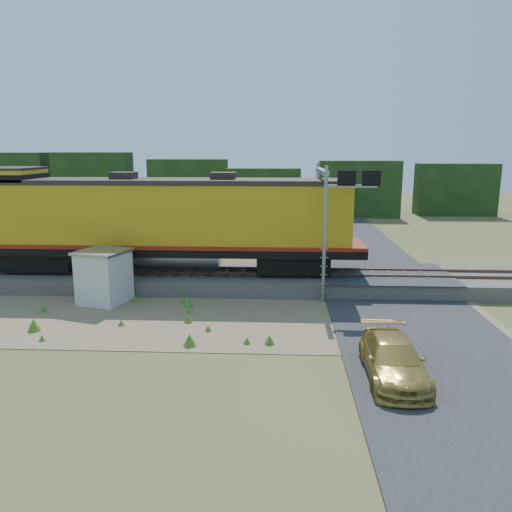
# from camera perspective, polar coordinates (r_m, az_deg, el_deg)

# --- Properties ---
(ground) EXTENTS (140.00, 140.00, 0.00)m
(ground) POSITION_cam_1_polar(r_m,az_deg,el_deg) (22.38, -0.34, -7.64)
(ground) COLOR #475123
(ground) RESTS_ON ground
(ballast) EXTENTS (70.00, 5.00, 0.80)m
(ballast) POSITION_cam_1_polar(r_m,az_deg,el_deg) (27.99, 0.36, -2.72)
(ballast) COLOR slate
(ballast) RESTS_ON ground
(rails) EXTENTS (70.00, 1.54, 0.16)m
(rails) POSITION_cam_1_polar(r_m,az_deg,el_deg) (27.87, 0.36, -1.77)
(rails) COLOR brown
(rails) RESTS_ON ballast
(dirt_shoulder) EXTENTS (26.00, 8.00, 0.03)m
(dirt_shoulder) POSITION_cam_1_polar(r_m,az_deg,el_deg) (23.03, -5.28, -7.07)
(dirt_shoulder) COLOR #8C7754
(dirt_shoulder) RESTS_ON ground
(road) EXTENTS (7.00, 66.00, 0.86)m
(road) POSITION_cam_1_polar(r_m,az_deg,el_deg) (23.74, 17.02, -6.79)
(road) COLOR #38383A
(road) RESTS_ON ground
(tree_line_north) EXTENTS (130.00, 3.00, 6.50)m
(tree_line_north) POSITION_cam_1_polar(r_m,az_deg,el_deg) (59.21, 1.75, 7.72)
(tree_line_north) COLOR black
(tree_line_north) RESTS_ON ground
(weed_clumps) EXTENTS (15.00, 6.20, 0.56)m
(weed_clumps) POSITION_cam_1_polar(r_m,az_deg,el_deg) (22.92, -9.16, -7.31)
(weed_clumps) COLOR #477722
(weed_clumps) RESTS_ON ground
(locomotive) EXTENTS (21.85, 3.33, 5.64)m
(locomotive) POSITION_cam_1_polar(r_m,az_deg,el_deg) (28.12, -11.00, 4.07)
(locomotive) COLOR black
(locomotive) RESTS_ON rails
(shed) EXTENTS (2.82, 2.82, 2.68)m
(shed) POSITION_cam_1_polar(r_m,az_deg,el_deg) (26.00, -16.97, -2.24)
(shed) COLOR silver
(shed) RESTS_ON ground
(signal_gantry) EXTENTS (2.70, 6.20, 6.80)m
(signal_gantry) POSITION_cam_1_polar(r_m,az_deg,el_deg) (26.60, 8.30, 6.71)
(signal_gantry) COLOR gray
(signal_gantry) RESTS_ON ground
(car) EXTENTS (1.93, 4.62, 1.33)m
(car) POSITION_cam_1_polar(r_m,az_deg,el_deg) (17.63, 15.42, -11.34)
(car) COLOR #B59743
(car) RESTS_ON ground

